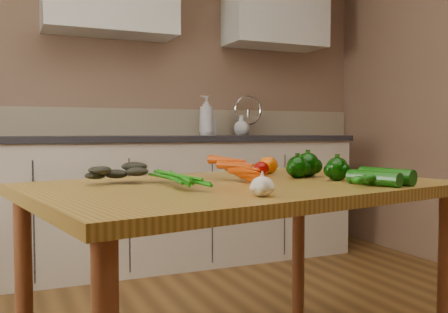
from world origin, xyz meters
name	(u,v)px	position (x,y,z in m)	size (l,w,h in m)	color
room	(280,30)	(0.00, 0.17, 1.25)	(4.04, 5.04, 2.64)	brown
counter_run	(161,199)	(0.21, 2.19, 0.46)	(2.84, 0.64, 1.14)	beige
table	(239,207)	(-0.03, 0.40, 0.67)	(1.55, 1.14, 0.75)	#AA7F31
soap_bottle_a	(206,116)	(0.58, 2.25, 1.05)	(0.11, 0.11, 0.29)	silver
soap_bottle_b	(208,123)	(0.61, 2.29, 0.99)	(0.08, 0.08, 0.18)	silver
soap_bottle_c	(241,125)	(0.89, 2.31, 0.98)	(0.12, 0.12, 0.15)	silver
carrot_bunch	(222,173)	(-0.09, 0.41, 0.79)	(0.26, 0.20, 0.07)	#C83F04
leafy_greens	(119,169)	(-0.42, 0.53, 0.80)	(0.20, 0.18, 0.10)	black
garlic_bulb	(262,186)	(-0.13, 0.05, 0.78)	(0.07, 0.07, 0.06)	silver
pepper_a	(297,167)	(0.25, 0.47, 0.79)	(0.08, 0.08, 0.08)	black
pepper_b	(308,165)	(0.32, 0.51, 0.80)	(0.09, 0.09, 0.09)	black
pepper_c	(337,169)	(0.34, 0.33, 0.80)	(0.08, 0.08, 0.08)	black
tomato_a	(261,169)	(0.17, 0.61, 0.78)	(0.06, 0.06, 0.06)	#870502
tomato_b	(268,165)	(0.23, 0.67, 0.79)	(0.08, 0.08, 0.07)	#DA5805
tomato_c	(294,166)	(0.35, 0.65, 0.78)	(0.07, 0.07, 0.06)	#DA5805
zucchini_a	(386,176)	(0.42, 0.16, 0.78)	(0.06, 0.06, 0.20)	#094407
zucchini_b	(374,178)	(0.34, 0.14, 0.78)	(0.05, 0.05, 0.19)	#094407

